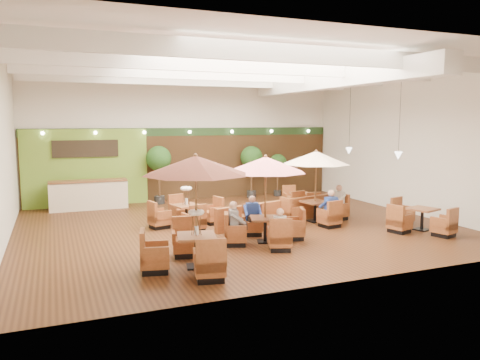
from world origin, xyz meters
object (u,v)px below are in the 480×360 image
diner_1 (252,211)px  diner_2 (235,219)px  booth_divider (284,211)px  topiary_2 (278,165)px  table_0 (193,187)px  diner_4 (338,199)px  service_counter (89,195)px  diner_3 (330,205)px  table_3 (186,214)px  table_5 (300,202)px  table_2 (316,173)px  topiary_0 (159,161)px  table_4 (416,220)px  table_1 (265,183)px  diner_0 (280,224)px  topiary_1 (252,159)px

diner_1 → diner_2: size_ratio=0.95×
booth_divider → topiary_2: size_ratio=2.89×
table_0 → diner_4: bearing=40.6°
service_counter → diner_3: (7.21, -6.37, 0.18)m
service_counter → table_3: (2.83, -4.42, -0.16)m
table_5 → diner_1: size_ratio=3.08×
table_2 → table_3: bearing=158.4°
diner_2 → diner_4: size_ratio=1.02×
topiary_0 → diner_1: bearing=-77.4°
topiary_2 → diner_4: bearing=-94.2°
table_4 → diner_3: size_ratio=3.19×
table_4 → topiary_2: 8.20m
service_counter → table_5: (7.83, -3.30, -0.26)m
topiary_2 → booth_divider: bearing=-114.4°
diner_2 → diner_4: (4.69, 1.90, -0.01)m
booth_divider → table_5: table_5 is taller
table_2 → diner_3: (0.00, -0.93, -0.98)m
service_counter → table_2: table_2 is taller
diner_1 → diner_4: size_ratio=0.97×
table_2 → table_4: table_2 is taller
table_2 → booth_divider: bearing=154.4°
service_counter → diner_3: size_ratio=3.71×
diner_2 → table_2: bearing=129.8°
topiary_0 → table_5: bearing=-35.4°
table_1 → topiary_0: 7.69m
topiary_0 → diner_0: size_ratio=3.44×
table_5 → diner_0: size_ratio=3.31×
table_3 → booth_divider: bearing=-25.6°
topiary_1 → diner_0: (-2.82, -8.49, -1.05)m
table_5 → topiary_1: size_ratio=1.00×
service_counter → booth_divider: (6.14, -5.12, -0.19)m
diner_1 → table_0: bearing=55.6°
table_2 → diner_2: size_ratio=3.11×
diner_0 → diner_4: 4.71m
table_1 → table_5: bearing=68.6°
table_2 → diner_0: (-2.82, -2.84, -1.01)m
table_4 → topiary_2: size_ratio=1.30×
table_1 → table_3: bearing=137.0°
diner_2 → topiary_1: bearing=166.5°
table_5 → diner_3: (-0.62, -3.07, 0.43)m
table_1 → service_counter: bearing=139.8°
booth_divider → diner_3: size_ratio=7.10×
diner_0 → table_5: bearing=79.5°
table_3 → diner_1: (1.56, -2.00, 0.33)m
service_counter → table_2: size_ratio=1.18×
table_3 → diner_2: size_ratio=3.15×
topiary_2 → diner_3: (-1.34, -6.57, -0.72)m
topiary_2 → table_1: bearing=-118.9°
topiary_0 → topiary_2: 5.66m
table_0 → diner_3: table_0 is taller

